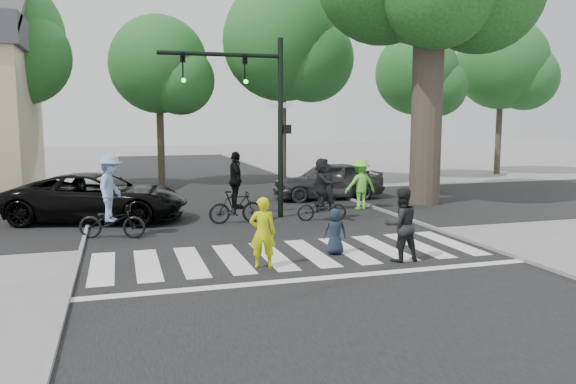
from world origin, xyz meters
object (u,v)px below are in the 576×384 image
object	(u,v)px
traffic_signal	(256,102)
pedestrian_adult	(401,225)
cyclist_left	(111,202)
cyclist_right	(322,193)
cyclist_mid	(236,194)
car_suv	(98,197)
car_grey	(328,180)
pedestrian_child	(335,231)
pedestrian_woman	(263,233)

from	to	relation	value
traffic_signal	pedestrian_adult	size ratio (longest dim) A/B	3.40
cyclist_left	cyclist_right	xyz separation A→B (m)	(6.62, 0.91, -0.11)
pedestrian_adult	cyclist_right	size ratio (longest dim) A/B	0.85
cyclist_mid	cyclist_right	world-z (taller)	cyclist_mid
car_suv	traffic_signal	bearing A→B (deg)	-83.94
car_grey	pedestrian_child	bearing A→B (deg)	-19.00
pedestrian_child	car_suv	xyz separation A→B (m)	(-5.77, 6.47, 0.22)
pedestrian_child	cyclist_left	world-z (taller)	cyclist_left
car_grey	traffic_signal	bearing A→B (deg)	-46.65
traffic_signal	pedestrian_adult	bearing A→B (deg)	-73.78
pedestrian_woman	pedestrian_child	world-z (taller)	pedestrian_woman
pedestrian_woman	cyclist_left	distance (m)	5.39
traffic_signal	pedestrian_child	world-z (taller)	traffic_signal
traffic_signal	pedestrian_woman	world-z (taller)	traffic_signal
pedestrian_adult	car_suv	bearing A→B (deg)	-49.21
pedestrian_child	car_suv	bearing A→B (deg)	-33.38
pedestrian_adult	cyclist_mid	world-z (taller)	cyclist_mid
cyclist_left	car_suv	xyz separation A→B (m)	(-0.44, 2.91, -0.24)
pedestrian_woman	pedestrian_adult	size ratio (longest dim) A/B	0.92
pedestrian_child	cyclist_left	xyz separation A→B (m)	(-5.32, 3.56, 0.45)
pedestrian_child	pedestrian_woman	bearing A→B (deg)	34.28
traffic_signal	pedestrian_child	bearing A→B (deg)	-82.96
traffic_signal	car_grey	bearing A→B (deg)	42.62
pedestrian_child	cyclist_right	xyz separation A→B (m)	(1.30, 4.46, 0.35)
pedestrian_adult	car_suv	size ratio (longest dim) A/B	0.31
pedestrian_woman	car_suv	xyz separation A→B (m)	(-3.73, 7.19, -0.02)
pedestrian_adult	pedestrian_woman	bearing A→B (deg)	-8.46
traffic_signal	cyclist_mid	xyz separation A→B (m)	(-0.84, -0.67, -2.95)
cyclist_right	car_grey	size ratio (longest dim) A/B	0.45
traffic_signal	pedestrian_adult	xyz separation A→B (m)	(1.91, -6.57, -3.02)
traffic_signal	car_suv	size ratio (longest dim) A/B	1.05
traffic_signal	cyclist_left	xyz separation A→B (m)	(-4.64, -1.93, -2.87)
car_suv	car_grey	distance (m)	9.41
traffic_signal	cyclist_right	world-z (taller)	traffic_signal
traffic_signal	pedestrian_woman	xyz separation A→B (m)	(-1.35, -6.20, -3.09)
pedestrian_woman	cyclist_mid	distance (m)	5.55
traffic_signal	pedestrian_adult	distance (m)	7.47
pedestrian_woman	car_suv	distance (m)	8.10
traffic_signal	car_suv	world-z (taller)	traffic_signal
pedestrian_adult	cyclist_left	bearing A→B (deg)	-37.32
pedestrian_adult	cyclist_mid	xyz separation A→B (m)	(-2.75, 5.89, 0.07)
pedestrian_woman	cyclist_right	size ratio (longest dim) A/B	0.78
cyclist_right	car_grey	xyz separation A→B (m)	(1.97, 4.65, -0.14)
cyclist_left	traffic_signal	bearing A→B (deg)	22.54
cyclist_right	pedestrian_adult	bearing A→B (deg)	-90.65
cyclist_right	car_grey	bearing A→B (deg)	67.02
pedestrian_child	cyclist_left	bearing A→B (deg)	-18.84
cyclist_left	car_grey	xyz separation A→B (m)	(8.59, 5.56, -0.25)
cyclist_mid	traffic_signal	bearing A→B (deg)	38.78
pedestrian_woman	cyclist_left	size ratio (longest dim) A/B	0.68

